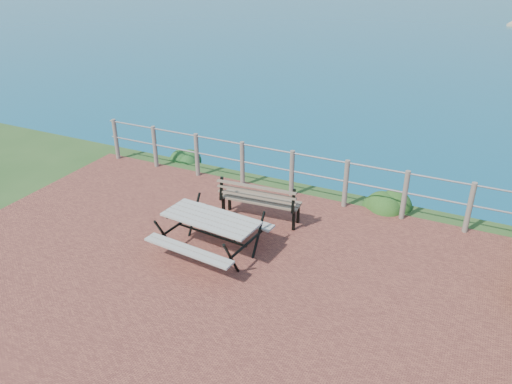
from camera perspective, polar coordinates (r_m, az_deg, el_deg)
ground at (r=8.01m, az=-5.18°, el=-10.29°), size 10.00×7.00×0.12m
safety_railing at (r=10.33m, az=4.13°, el=2.42°), size 9.40×0.10×1.00m
picnic_table at (r=8.45m, az=-5.13°, el=-4.50°), size 1.69×1.41×0.69m
park_bench at (r=9.36m, az=0.52°, el=-0.20°), size 1.56×0.50×0.87m
shrub_lip_west at (r=12.57m, az=-8.21°, el=3.93°), size 0.66×0.66×0.36m
shrub_lip_east at (r=10.44m, az=14.98°, el=-1.69°), size 0.85×0.85×0.62m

